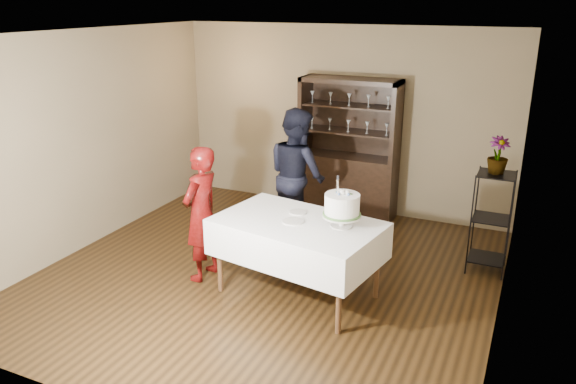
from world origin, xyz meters
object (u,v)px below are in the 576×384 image
object	(u,v)px
cake	(342,206)
potted_plant	(498,155)
woman	(201,214)
man	(297,175)
plant_etagere	(491,218)
cake_table	(298,239)
china_hutch	(348,171)

from	to	relation	value
cake	potted_plant	world-z (taller)	potted_plant
cake	woman	bearing A→B (deg)	-175.71
man	potted_plant	world-z (taller)	man
plant_etagere	man	world-z (taller)	man
man	cake	distance (m)	1.73
plant_etagere	man	bearing A→B (deg)	-178.80
cake_table	cake	xyz separation A→B (m)	(0.46, 0.05, 0.42)
plant_etagere	potted_plant	distance (m)	0.74
woman	cake	xyz separation A→B (m)	(1.60, 0.12, 0.29)
china_hutch	cake_table	xyz separation A→B (m)	(0.29, -2.50, -0.02)
woman	man	xyz separation A→B (m)	(0.52, 1.46, 0.10)
potted_plant	cake_table	bearing A→B (deg)	-140.56
man	plant_etagere	bearing A→B (deg)	-143.64
woman	man	world-z (taller)	man
woman	cake	world-z (taller)	woman
cake	potted_plant	distance (m)	1.96
china_hutch	woman	xyz separation A→B (m)	(-0.85, -2.56, 0.11)
plant_etagere	potted_plant	world-z (taller)	potted_plant
cake_table	cake	bearing A→B (deg)	6.80
plant_etagere	potted_plant	xyz separation A→B (m)	(-0.01, 0.02, 0.74)
plant_etagere	cake	bearing A→B (deg)	-133.79
man	cake_table	bearing A→B (deg)	148.99
woman	cake	size ratio (longest dim) A/B	2.83
potted_plant	plant_etagere	bearing A→B (deg)	-58.63
china_hutch	cake	bearing A→B (deg)	-73.00
woman	potted_plant	xyz separation A→B (m)	(2.92, 1.53, 0.62)
plant_etagere	cake	world-z (taller)	cake
plant_etagere	man	distance (m)	2.42
cake_table	plant_etagere	bearing A→B (deg)	38.88
cake_table	cake	distance (m)	0.62
china_hutch	potted_plant	distance (m)	2.42
china_hutch	man	size ratio (longest dim) A/B	1.14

